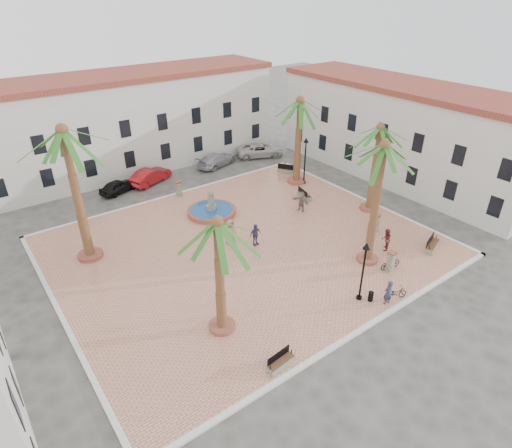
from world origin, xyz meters
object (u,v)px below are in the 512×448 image
(palm_e, at_px, (379,138))
(litter_bin, at_px, (371,296))
(palm_s, at_px, (383,159))
(lamppost_e, at_px, (305,153))
(fountain, at_px, (212,210))
(bicycle_a, at_px, (395,293))
(palm_nw, at_px, (65,145))
(pedestrian_north, at_px, (82,212))
(cyclist_b, at_px, (386,240))
(bench_ne, at_px, (287,170))
(bench_e, at_px, (304,195))
(car_red, at_px, (150,176))
(bench_se, at_px, (432,246))
(bench_s, at_px, (281,363))
(palm_sw, at_px, (218,236))
(bollard_n, at_px, (179,188))
(pedestrian_fountain_a, at_px, (231,231))
(bollard_e, at_px, (376,223))
(lamppost_s, at_px, (364,262))
(bollard_se, at_px, (391,261))
(pedestrian_east, at_px, (301,201))
(bicycle_b, at_px, (390,263))
(car_silver, at_px, (216,160))
(car_white, at_px, (260,150))
(cyclist_a, at_px, (388,292))
(pedestrian_fountain_b, at_px, (255,235))
(palm_ne, at_px, (300,111))
(car_black, at_px, (118,186))

(palm_e, bearing_deg, litter_bin, -139.04)
(palm_s, distance_m, lamppost_e, 14.20)
(fountain, xyz_separation_m, bicycle_a, (3.24, -16.11, 0.12))
(palm_nw, height_order, pedestrian_north, palm_nw)
(cyclist_b, bearing_deg, bench_ne, -133.96)
(bench_e, bearing_deg, car_red, 52.42)
(bench_se, bearing_deg, lamppost_e, 70.10)
(palm_s, relative_size, bench_s, 5.27)
(fountain, height_order, bench_ne, fountain)
(palm_sw, height_order, car_red, palm_sw)
(bench_s, relative_size, bollard_n, 1.18)
(pedestrian_fountain_a, bearing_deg, car_red, 75.66)
(palm_s, relative_size, bollard_e, 5.86)
(bench_se, distance_m, bollard_n, 21.61)
(palm_sw, distance_m, lamppost_s, 9.17)
(bench_se, relative_size, car_red, 0.44)
(bollard_se, distance_m, pedestrian_east, 10.05)
(bicycle_a, height_order, bicycle_b, bicycle_b)
(car_red, relative_size, car_silver, 0.94)
(palm_e, bearing_deg, fountain, 147.09)
(bench_s, height_order, bench_se, bench_se)
(pedestrian_north, xyz_separation_m, car_white, (20.78, 4.05, -0.41))
(bench_se, height_order, cyclist_a, cyclist_a)
(palm_nw, xyz_separation_m, bench_se, (20.21, -13.72, -7.89))
(pedestrian_fountain_a, xyz_separation_m, pedestrian_fountain_b, (1.29, -1.29, -0.11))
(palm_s, xyz_separation_m, bollard_n, (-5.72, 17.03, -6.74))
(palm_sw, xyz_separation_m, car_silver, (12.81, 21.19, -5.44))
(palm_ne, relative_size, car_red, 1.85)
(palm_e, distance_m, car_white, 16.99)
(palm_nw, height_order, lamppost_s, palm_nw)
(fountain, height_order, pedestrian_north, fountain)
(palm_nw, height_order, car_silver, palm_nw)
(palm_sw, xyz_separation_m, bench_e, (14.82, 9.59, -5.72))
(bench_se, relative_size, car_white, 0.37)
(palm_sw, distance_m, bollard_se, 13.20)
(fountain, xyz_separation_m, car_silver, (6.21, 9.20, 0.25))
(cyclist_a, bearing_deg, litter_bin, -47.13)
(palm_sw, bearing_deg, car_black, 84.47)
(bench_s, xyz_separation_m, car_white, (17.40, 24.83, 0.33))
(lamppost_e, bearing_deg, bicycle_a, -113.84)
(bicycle_a, distance_m, car_red, 25.69)
(lamppost_s, height_order, cyclist_a, lamppost_s)
(bench_s, distance_m, bench_ne, 25.15)
(cyclist_b, distance_m, bicycle_b, 2.39)
(lamppost_s, bearing_deg, pedestrian_fountain_b, 99.38)
(palm_s, relative_size, cyclist_b, 5.12)
(bollard_n, bearing_deg, cyclist_b, -65.44)
(car_white, bearing_deg, pedestrian_fountain_b, 164.85)
(palm_sw, xyz_separation_m, palm_ne, (16.58, 12.71, 0.94))
(litter_bin, height_order, pedestrian_fountain_b, pedestrian_fountain_b)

